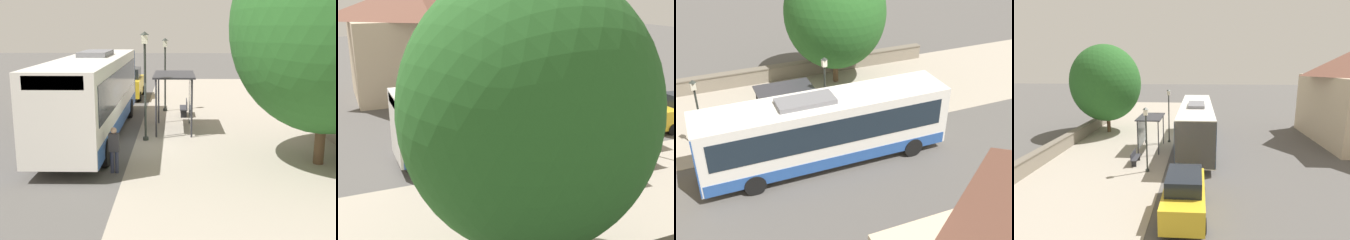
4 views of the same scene
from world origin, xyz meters
The scene contains 11 objects.
ground_plane centered at (0.00, 0.00, 0.00)m, with size 120.00×120.00×0.00m, color #514F4C.
sidewalk_plaza centered at (-4.50, 0.00, 0.01)m, with size 9.00×44.00×0.02m.
stone_wall centered at (-8.55, 0.00, 0.54)m, with size 0.60×20.00×1.07m.
bus centered at (1.92, -1.51, 1.92)m, with size 2.61×12.26×3.71m.
bus_shelter centered at (-1.80, -2.53, 2.22)m, with size 1.85×3.06×2.67m.
pedestrian centered at (0.34, 3.44, 0.91)m, with size 0.34×0.22×1.57m.
bench centered at (-2.19, -5.76, 0.47)m, with size 0.40×1.43×0.88m.
street_lamp_near centered at (-0.42, -0.65, 2.72)m, with size 0.28×0.28×4.60m.
street_lamp_far centered at (-1.10, -7.03, 2.47)m, with size 0.28×0.28×4.16m.
shade_tree centered at (-6.80, 2.38, 4.83)m, with size 6.63×6.63×8.48m.
parked_car_behind_bus centered at (1.51, -11.61, 0.98)m, with size 1.94×4.22×2.04m.
Camera 4 is at (2.09, -22.43, 6.82)m, focal length 28.00 mm.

